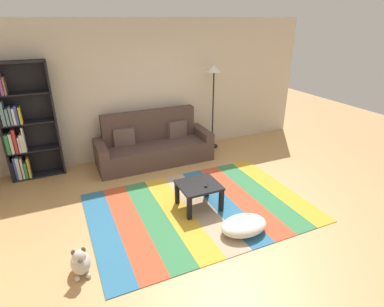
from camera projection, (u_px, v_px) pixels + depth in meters
The scene contains 10 objects.
ground_plane at pixel (214, 208), 4.79m from camera, with size 14.00×14.00×0.00m, color tan.
back_wall at pixel (157, 89), 6.37m from camera, with size 6.80×0.10×2.70m, color beige.
rug at pixel (200, 207), 4.79m from camera, with size 3.27×2.28×0.01m.
couch at pixel (154, 145), 6.23m from camera, with size 2.26×0.80×1.00m.
bookshelf at pixel (22, 126), 5.36m from camera, with size 0.90×0.28×2.05m.
coffee_table at pixel (199, 189), 4.68m from camera, with size 0.60×0.55×0.39m.
pouf at pixel (244, 225), 4.20m from camera, with size 0.66×0.45×0.21m, color white.
dog at pixel (80, 262), 3.51m from camera, with size 0.22×0.35×0.40m.
standing_lamp at pixel (214, 80), 6.45m from camera, with size 0.32×0.32×1.81m.
tv_remote at pixel (206, 184), 4.62m from camera, with size 0.04×0.15×0.02m, color black.
Camera 1 is at (-1.98, -3.55, 2.69)m, focal length 29.07 mm.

